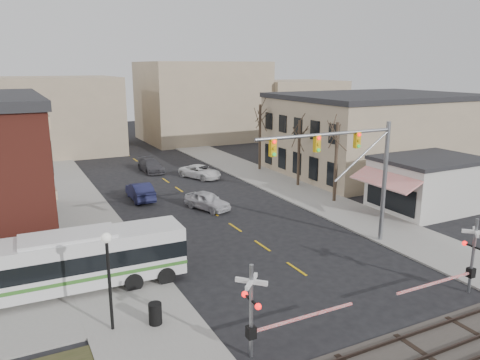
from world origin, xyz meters
name	(u,v)px	position (x,y,z in m)	size (l,w,h in m)	color
ground	(317,283)	(0.00, 0.00, 0.00)	(160.00, 160.00, 0.00)	black
sidewalk_west	(78,208)	(-9.50, 20.00, 0.06)	(5.00, 60.00, 0.12)	gray
sidewalk_east	(276,182)	(9.50, 20.00, 0.06)	(5.00, 60.00, 0.12)	gray
tan_building	(374,133)	(22.00, 20.00, 4.26)	(20.30, 15.30, 8.50)	gray
awning_shop	(428,183)	(15.97, 7.00, 2.16)	(9.74, 6.20, 4.30)	beige
tree_east_a	(336,162)	(10.50, 12.00, 3.50)	(0.28, 0.28, 6.75)	#382B21
tree_east_b	(299,153)	(10.80, 18.00, 3.27)	(0.28, 0.28, 6.30)	#382B21
tree_east_c	(260,137)	(11.00, 26.00, 3.72)	(0.28, 0.28, 7.20)	#382B21
transit_bus	(70,261)	(-11.91, 4.90, 1.70)	(11.73, 2.91, 3.00)	silver
traffic_signal_mast	(353,161)	(4.80, 3.23, 5.73)	(9.78, 0.30, 8.00)	gray
rr_crossing_west	(261,310)	(-5.87, -4.17, 1.97)	(5.60, 1.36, 4.00)	gray
rr_crossing_east	(467,258)	(5.95, -4.41, 1.97)	(5.60, 1.36, 4.00)	gray
street_lamp	(108,262)	(-10.87, 0.23, 3.31)	(0.44, 0.44, 4.49)	black
trash_bin	(155,314)	(-9.05, -0.20, 0.61)	(0.60, 0.60, 0.99)	black
car_a	(207,201)	(-0.04, 15.04, 0.72)	(1.70, 4.24, 1.44)	#BCBBC0
car_b	(140,191)	(-4.17, 20.24, 0.77)	(1.64, 4.69, 1.55)	#161838
car_c	(200,172)	(3.60, 25.44, 0.67)	(2.21, 4.79, 1.33)	silver
car_d	(151,166)	(-0.14, 30.64, 0.70)	(1.97, 4.84, 1.40)	#3C3B40
pedestrian_near	(140,261)	(-8.36, 4.82, 1.07)	(0.69, 0.45, 1.89)	#534442
pedestrian_far	(91,259)	(-10.68, 6.61, 0.94)	(0.80, 0.62, 1.65)	#36365F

